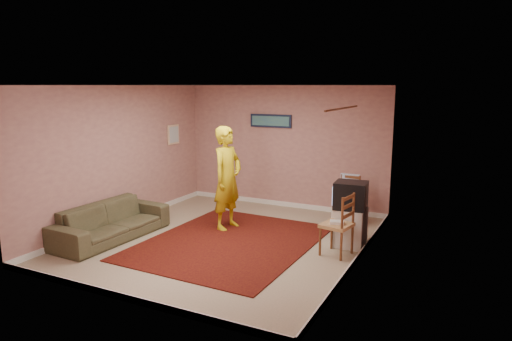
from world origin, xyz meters
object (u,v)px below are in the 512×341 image
at_px(sofa, 112,221).
at_px(tv_cabinet, 350,227).
at_px(chair_b, 337,217).
at_px(person, 227,178).
at_px(chair_a, 347,195).
at_px(crt_tv, 350,195).

bearing_deg(sofa, tv_cabinet, -66.42).
height_order(chair_b, person, person).
bearing_deg(chair_b, chair_a, -159.41).
distance_m(tv_cabinet, person, 2.34).
xyz_separation_m(chair_a, person, (-1.90, -1.21, 0.38)).
bearing_deg(person, crt_tv, -81.05).
relative_size(chair_b, person, 0.28).
bearing_deg(tv_cabinet, sofa, -158.81).
relative_size(crt_tv, person, 0.29).
distance_m(chair_b, person, 2.24).
xyz_separation_m(crt_tv, chair_b, (-0.07, -0.48, -0.26)).
bearing_deg(person, sofa, 140.56).
bearing_deg(chair_b, crt_tv, -178.10).
xyz_separation_m(crt_tv, sofa, (-3.74, -1.45, -0.55)).
relative_size(chair_a, chair_b, 0.94).
distance_m(tv_cabinet, crt_tv, 0.54).
bearing_deg(tv_cabinet, person, -178.52).
bearing_deg(sofa, chair_b, -72.75).
xyz_separation_m(tv_cabinet, sofa, (-3.75, -1.45, -0.01)).
xyz_separation_m(sofa, person, (1.49, 1.40, 0.64)).
bearing_deg(chair_a, chair_b, -75.77).
bearing_deg(sofa, person, -44.54).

